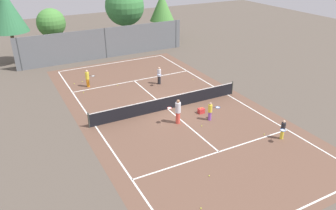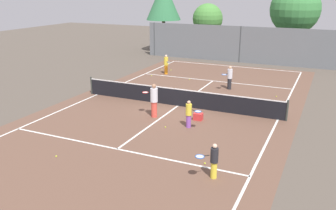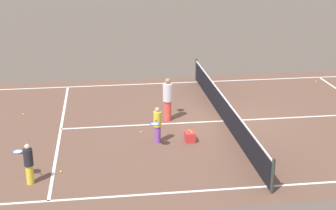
{
  "view_description": "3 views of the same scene",
  "coord_description": "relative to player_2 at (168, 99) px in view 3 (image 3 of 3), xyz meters",
  "views": [
    {
      "loc": [
        -10.34,
        -19.46,
        10.99
      ],
      "look_at": [
        -0.65,
        -1.26,
        1.02
      ],
      "focal_mm": 35.58,
      "sensor_mm": 36.0,
      "label": 1
    },
    {
      "loc": [
        7.62,
        -18.0,
        6.33
      ],
      "look_at": [
        0.44,
        -2.32,
        0.79
      ],
      "focal_mm": 38.82,
      "sensor_mm": 36.0,
      "label": 2
    },
    {
      "loc": [
        18.5,
        -4.75,
        7.29
      ],
      "look_at": [
        0.81,
        -2.35,
        1.07
      ],
      "focal_mm": 54.37,
      "sensor_mm": 36.0,
      "label": 3
    }
  ],
  "objects": [
    {
      "name": "tennis_net",
      "position": [
        0.41,
        2.2,
        -0.39
      ],
      "size": [
        11.9,
        0.1,
        1.1
      ],
      "color": "#333833",
      "rests_on": "ground_plane"
    },
    {
      "name": "tennis_ball_0",
      "position": [
        4.14,
        -3.96,
        -0.87
      ],
      "size": [
        0.07,
        0.07,
        0.07
      ],
      "primitive_type": "sphere",
      "color": "#CCE533",
      "rests_on": "ground_plane"
    },
    {
      "name": "tennis_ball_1",
      "position": [
        1.19,
        -1.16,
        -0.87
      ],
      "size": [
        0.07,
        0.07,
        0.07
      ],
      "primitive_type": "sphere",
      "color": "#CCE533",
      "rests_on": "ground_plane"
    },
    {
      "name": "player_4",
      "position": [
        4.74,
        -4.83,
        -0.23
      ],
      "size": [
        0.77,
        0.73,
        1.3
      ],
      "color": "yellow",
      "rests_on": "ground_plane"
    },
    {
      "name": "tennis_ball_4",
      "position": [
        -1.39,
        -5.82,
        -0.87
      ],
      "size": [
        0.07,
        0.07,
        0.07
      ],
      "primitive_type": "sphere",
      "color": "#CCE533",
      "rests_on": "ground_plane"
    },
    {
      "name": "tennis_ball_3",
      "position": [
        -4.3,
        8.11,
        -0.87
      ],
      "size": [
        0.07,
        0.07,
        0.07
      ],
      "primitive_type": "sphere",
      "color": "#CCE533",
      "rests_on": "ground_plane"
    },
    {
      "name": "player_3",
      "position": [
        2.19,
        -0.66,
        -0.21
      ],
      "size": [
        0.87,
        0.5,
        1.34
      ],
      "color": "purple",
      "rests_on": "ground_plane"
    },
    {
      "name": "ball_crate",
      "position": [
        2.24,
        0.51,
        -0.72
      ],
      "size": [
        0.43,
        0.35,
        0.43
      ],
      "color": "red",
      "rests_on": "ground_plane"
    },
    {
      "name": "player_2",
      "position": [
        0.0,
        0.0,
        0.0
      ],
      "size": [
        0.96,
        0.53,
        1.75
      ],
      "color": "#E54C3F",
      "rests_on": "ground_plane"
    },
    {
      "name": "court_surface",
      "position": [
        0.41,
        2.2,
        -0.9
      ],
      "size": [
        13.0,
        25.0,
        0.01
      ],
      "color": "brown",
      "rests_on": "ground_plane"
    },
    {
      "name": "ground_plane",
      "position": [
        0.41,
        2.2,
        -0.9
      ],
      "size": [
        80.0,
        80.0,
        0.0
      ],
      "primitive_type": "plane",
      "color": "brown"
    }
  ]
}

